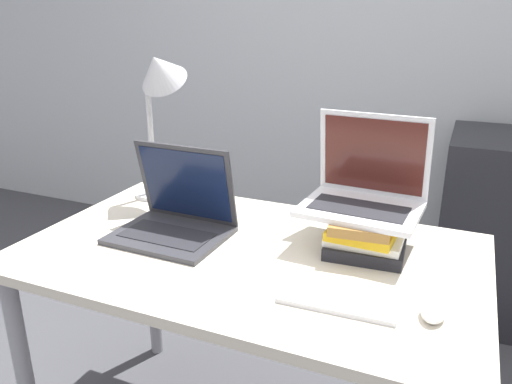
{
  "coord_description": "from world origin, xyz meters",
  "views": [
    {
      "loc": [
        0.53,
        -0.79,
        1.39
      ],
      "look_at": [
        0.02,
        0.39,
        0.93
      ],
      "focal_mm": 35.0,
      "sensor_mm": 36.0,
      "label": 1
    }
  ],
  "objects_px": {
    "desk_lamp": "(158,87)",
    "mini_fridge": "(502,228)",
    "book_stack": "(366,233)",
    "mouse": "(433,311)",
    "laptop_left": "(175,218)",
    "wireless_keyboard": "(338,301)",
    "laptop_on_books": "(365,191)"
  },
  "relations": [
    {
      "from": "laptop_on_books",
      "to": "mouse",
      "type": "relative_size",
      "value": 3.53
    },
    {
      "from": "book_stack",
      "to": "laptop_on_books",
      "type": "xyz_separation_m",
      "value": [
        -0.02,
        0.05,
        0.11
      ]
    },
    {
      "from": "book_stack",
      "to": "mouse",
      "type": "relative_size",
      "value": 2.69
    },
    {
      "from": "book_stack",
      "to": "laptop_on_books",
      "type": "bearing_deg",
      "value": 114.49
    },
    {
      "from": "mouse",
      "to": "mini_fridge",
      "type": "relative_size",
      "value": 0.11
    },
    {
      "from": "laptop_on_books",
      "to": "mini_fridge",
      "type": "bearing_deg",
      "value": 67.23
    },
    {
      "from": "wireless_keyboard",
      "to": "desk_lamp",
      "type": "relative_size",
      "value": 0.5
    },
    {
      "from": "book_stack",
      "to": "mouse",
      "type": "bearing_deg",
      "value": -53.08
    },
    {
      "from": "book_stack",
      "to": "mini_fridge",
      "type": "distance_m",
      "value": 1.28
    },
    {
      "from": "laptop_left",
      "to": "wireless_keyboard",
      "type": "relative_size",
      "value": 1.2
    },
    {
      "from": "laptop_on_books",
      "to": "mouse",
      "type": "height_order",
      "value": "laptop_on_books"
    },
    {
      "from": "laptop_on_books",
      "to": "desk_lamp",
      "type": "xyz_separation_m",
      "value": [
        -0.72,
        0.07,
        0.25
      ]
    },
    {
      "from": "wireless_keyboard",
      "to": "desk_lamp",
      "type": "xyz_separation_m",
      "value": [
        -0.75,
        0.42,
        0.4
      ]
    },
    {
      "from": "desk_lamp",
      "to": "laptop_left",
      "type": "bearing_deg",
      "value": -50.76
    },
    {
      "from": "book_stack",
      "to": "laptop_on_books",
      "type": "relative_size",
      "value": 0.76
    },
    {
      "from": "laptop_on_books",
      "to": "mini_fridge",
      "type": "relative_size",
      "value": 0.39
    },
    {
      "from": "wireless_keyboard",
      "to": "mouse",
      "type": "height_order",
      "value": "mouse"
    },
    {
      "from": "book_stack",
      "to": "mini_fridge",
      "type": "relative_size",
      "value": 0.29
    },
    {
      "from": "desk_lamp",
      "to": "mini_fridge",
      "type": "height_order",
      "value": "desk_lamp"
    },
    {
      "from": "desk_lamp",
      "to": "book_stack",
      "type": "bearing_deg",
      "value": -8.53
    },
    {
      "from": "book_stack",
      "to": "wireless_keyboard",
      "type": "xyz_separation_m",
      "value": [
        0.0,
        -0.31,
        -0.05
      ]
    },
    {
      "from": "desk_lamp",
      "to": "wireless_keyboard",
      "type": "bearing_deg",
      "value": -29.22
    },
    {
      "from": "book_stack",
      "to": "desk_lamp",
      "type": "distance_m",
      "value": 0.83
    },
    {
      "from": "laptop_left",
      "to": "desk_lamp",
      "type": "height_order",
      "value": "desk_lamp"
    },
    {
      "from": "book_stack",
      "to": "wireless_keyboard",
      "type": "height_order",
      "value": "book_stack"
    },
    {
      "from": "desk_lamp",
      "to": "mouse",
      "type": "bearing_deg",
      "value": -22.28
    },
    {
      "from": "wireless_keyboard",
      "to": "mini_fridge",
      "type": "relative_size",
      "value": 0.32
    },
    {
      "from": "wireless_keyboard",
      "to": "mini_fridge",
      "type": "bearing_deg",
      "value": 73.19
    },
    {
      "from": "laptop_on_books",
      "to": "mini_fridge",
      "type": "distance_m",
      "value": 1.28
    },
    {
      "from": "desk_lamp",
      "to": "mini_fridge",
      "type": "xyz_separation_m",
      "value": [
        1.18,
        1.03,
        -0.72
      ]
    },
    {
      "from": "mouse",
      "to": "desk_lamp",
      "type": "bearing_deg",
      "value": 157.72
    },
    {
      "from": "mouse",
      "to": "mini_fridge",
      "type": "height_order",
      "value": "mini_fridge"
    }
  ]
}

